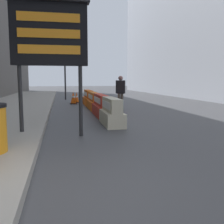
{
  "coord_description": "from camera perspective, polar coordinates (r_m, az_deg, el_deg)",
  "views": [
    {
      "loc": [
        0.45,
        -3.18,
        1.47
      ],
      "look_at": [
        2.46,
        6.93,
        0.2
      ],
      "focal_mm": 42.0,
      "sensor_mm": 36.0,
      "label": 1
    }
  ],
  "objects": [
    {
      "name": "jersey_barrier_cream",
      "position": [
        8.54,
        -0.07,
        -0.24
      ],
      "size": [
        0.58,
        1.74,
        0.89
      ],
      "color": "beige",
      "rests_on": "ground_plane"
    },
    {
      "name": "traffic_light_near_curb",
      "position": [
        19.85,
        -10.22,
        10.55
      ],
      "size": [
        0.28,
        0.45,
        3.76
      ],
      "color": "#2D2D30",
      "rests_on": "ground_plane"
    },
    {
      "name": "traffic_cone_far",
      "position": [
        17.2,
        -3.74,
        3.26
      ],
      "size": [
        0.4,
        0.4,
        0.71
      ],
      "color": "black",
      "rests_on": "ground_plane"
    },
    {
      "name": "message_board",
      "position": [
        6.9,
        -13.46,
        16.08
      ],
      "size": [
        1.98,
        0.36,
        3.45
      ],
      "color": "#28282B",
      "rests_on": "ground_plane"
    },
    {
      "name": "jersey_barrier_orange_far",
      "position": [
        15.57,
        -5.16,
        2.98
      ],
      "size": [
        0.54,
        2.05,
        0.87
      ],
      "color": "orange",
      "rests_on": "ground_plane"
    },
    {
      "name": "ground_plane",
      "position": [
        3.53,
        -18.44,
        -17.87
      ],
      "size": [
        120.0,
        120.0,
        0.0
      ],
      "primitive_type": "plane",
      "color": "#3F3F42"
    },
    {
      "name": "jersey_barrier_orange_near",
      "position": [
        13.21,
        -4.06,
        2.25
      ],
      "size": [
        0.51,
        2.13,
        0.85
      ],
      "color": "orange",
      "rests_on": "ground_plane"
    },
    {
      "name": "jersey_barrier_red_striped",
      "position": [
        10.77,
        -2.42,
        1.23
      ],
      "size": [
        0.52,
        2.14,
        0.87
      ],
      "color": "red",
      "rests_on": "ground_plane"
    },
    {
      "name": "traffic_cone_mid",
      "position": [
        16.25,
        -8.43,
        3.09
      ],
      "size": [
        0.43,
        0.43,
        0.77
      ],
      "color": "black",
      "rests_on": "ground_plane"
    },
    {
      "name": "traffic_cone_near",
      "position": [
        17.11,
        -7.71,
        3.14
      ],
      "size": [
        0.38,
        0.38,
        0.68
      ],
      "color": "black",
      "rests_on": "ground_plane"
    },
    {
      "name": "pedestrian_worker",
      "position": [
        12.84,
        1.87,
        4.84
      ],
      "size": [
        0.5,
        0.4,
        1.67
      ],
      "rotation": [
        0.0,
        0.0,
        2.77
      ],
      "color": "#514C42",
      "rests_on": "ground_plane"
    }
  ]
}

